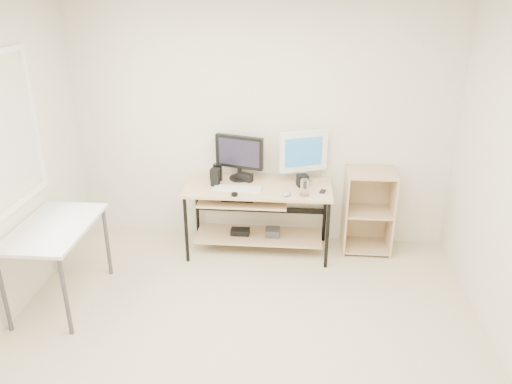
{
  "coord_description": "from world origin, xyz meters",
  "views": [
    {
      "loc": [
        0.39,
        -3.05,
        2.68
      ],
      "look_at": [
        0.01,
        1.3,
        0.83
      ],
      "focal_mm": 35.0,
      "sensor_mm": 36.0,
      "label": 1
    }
  ],
  "objects_px": {
    "shelf_unit": "(368,210)",
    "black_monitor": "(239,155)",
    "white_imac": "(304,153)",
    "audio_controller": "(218,172)",
    "side_table": "(54,234)",
    "desk": "(256,205)"
  },
  "relations": [
    {
      "from": "desk",
      "to": "shelf_unit",
      "type": "relative_size",
      "value": 1.67
    },
    {
      "from": "white_imac",
      "to": "desk",
      "type": "bearing_deg",
      "value": 178.34
    },
    {
      "from": "black_monitor",
      "to": "audio_controller",
      "type": "height_order",
      "value": "black_monitor"
    },
    {
      "from": "side_table",
      "to": "audio_controller",
      "type": "relative_size",
      "value": 5.55
    },
    {
      "from": "side_table",
      "to": "black_monitor",
      "type": "bearing_deg",
      "value": 40.08
    },
    {
      "from": "black_monitor",
      "to": "audio_controller",
      "type": "relative_size",
      "value": 2.84
    },
    {
      "from": "desk",
      "to": "audio_controller",
      "type": "height_order",
      "value": "audio_controller"
    },
    {
      "from": "white_imac",
      "to": "shelf_unit",
      "type": "bearing_deg",
      "value": -21.75
    },
    {
      "from": "white_imac",
      "to": "audio_controller",
      "type": "relative_size",
      "value": 3.01
    },
    {
      "from": "side_table",
      "to": "audio_controller",
      "type": "bearing_deg",
      "value": 43.53
    },
    {
      "from": "black_monitor",
      "to": "white_imac",
      "type": "distance_m",
      "value": 0.67
    },
    {
      "from": "shelf_unit",
      "to": "side_table",
      "type": "bearing_deg",
      "value": -156.67
    },
    {
      "from": "desk",
      "to": "shelf_unit",
      "type": "distance_m",
      "value": 1.19
    },
    {
      "from": "shelf_unit",
      "to": "audio_controller",
      "type": "xyz_separation_m",
      "value": [
        -1.59,
        -0.04,
        0.39
      ]
    },
    {
      "from": "shelf_unit",
      "to": "black_monitor",
      "type": "relative_size",
      "value": 1.76
    },
    {
      "from": "side_table",
      "to": "shelf_unit",
      "type": "xyz_separation_m",
      "value": [
        2.83,
        1.22,
        -0.22
      ]
    },
    {
      "from": "shelf_unit",
      "to": "black_monitor",
      "type": "bearing_deg",
      "value": 179.46
    },
    {
      "from": "shelf_unit",
      "to": "audio_controller",
      "type": "distance_m",
      "value": 1.63
    },
    {
      "from": "desk",
      "to": "audio_controller",
      "type": "distance_m",
      "value": 0.52
    },
    {
      "from": "side_table",
      "to": "audio_controller",
      "type": "height_order",
      "value": "audio_controller"
    },
    {
      "from": "black_monitor",
      "to": "audio_controller",
      "type": "xyz_separation_m",
      "value": [
        -0.22,
        -0.05,
        -0.18
      ]
    },
    {
      "from": "side_table",
      "to": "black_monitor",
      "type": "relative_size",
      "value": 1.95
    }
  ]
}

